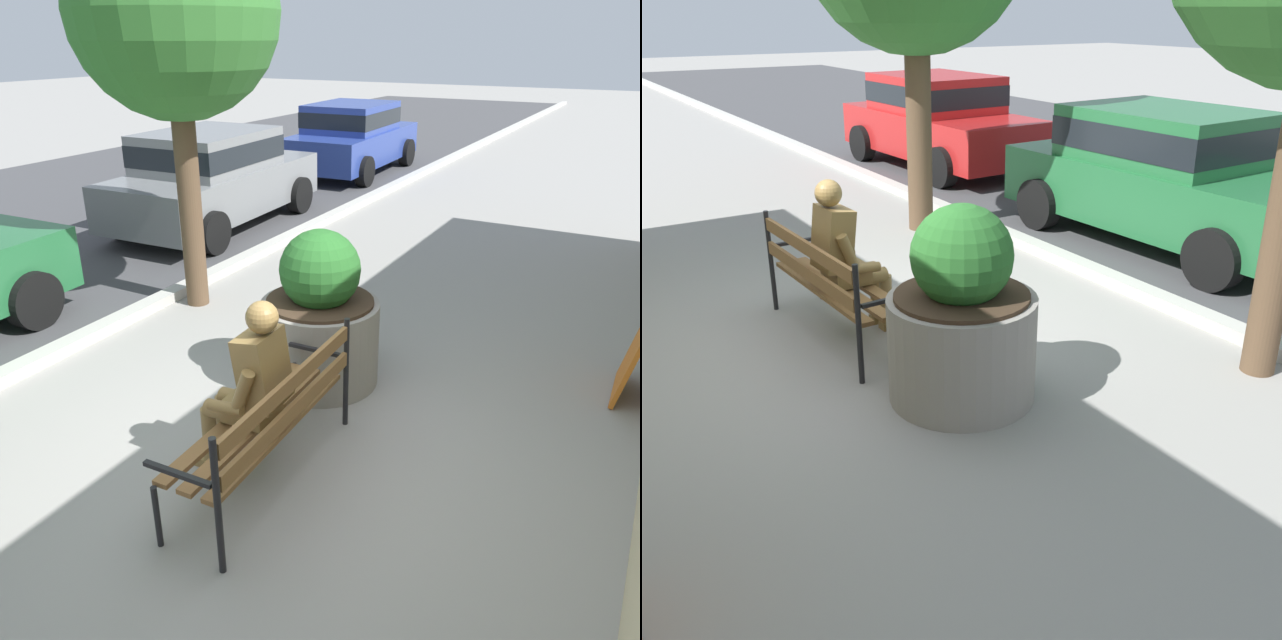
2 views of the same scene
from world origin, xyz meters
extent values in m
plane|color=gray|center=(0.00, 0.00, 0.00)|extent=(80.00, 80.00, 0.00)
cube|color=#B2AFA8|center=(0.00, 2.90, 0.06)|extent=(60.00, 0.20, 0.12)
cube|color=brown|center=(-0.12, -0.11, 0.45)|extent=(1.70, 0.17, 0.04)
cube|color=brown|center=(-0.13, 0.07, 0.45)|extent=(1.70, 0.17, 0.04)
cube|color=brown|center=(-0.14, 0.25, 0.45)|extent=(1.70, 0.17, 0.04)
cube|color=brown|center=(-0.12, -0.20, 0.62)|extent=(1.70, 0.10, 0.11)
cube|color=brown|center=(-0.12, -0.20, 0.84)|extent=(1.70, 0.10, 0.11)
cylinder|color=black|center=(-1.02, 0.24, 0.23)|extent=(0.04, 0.04, 0.45)
cylinder|color=black|center=(-1.00, -0.23, 0.47)|extent=(0.04, 0.04, 0.95)
cube|color=black|center=(-1.01, 0.04, 0.62)|extent=(0.05, 0.48, 0.03)
cylinder|color=black|center=(0.74, 0.31, 0.23)|extent=(0.04, 0.04, 0.45)
cylinder|color=black|center=(0.76, -0.16, 0.47)|extent=(0.04, 0.04, 0.95)
cube|color=black|center=(0.75, 0.11, 0.62)|extent=(0.05, 0.48, 0.03)
cube|color=olive|center=(-0.12, 0.13, 0.56)|extent=(0.35, 0.34, 0.16)
cube|color=olive|center=(-0.11, 0.03, 0.88)|extent=(0.37, 0.31, 0.55)
sphere|color=olive|center=(-0.11, 0.02, 1.26)|extent=(0.22, 0.22, 0.22)
cylinder|color=olive|center=(-0.33, 0.04, 0.83)|extent=(0.10, 0.18, 0.29)
cylinder|color=olive|center=(-0.35, 0.18, 0.66)|extent=(0.09, 0.27, 0.10)
cylinder|color=olive|center=(0.11, 0.06, 0.83)|extent=(0.10, 0.18, 0.29)
cylinder|color=olive|center=(0.11, 0.20, 0.66)|extent=(0.09, 0.27, 0.10)
cylinder|color=olive|center=(-0.21, 0.27, 0.52)|extent=(0.15, 0.37, 0.14)
cylinder|color=olive|center=(-0.22, 0.45, 0.25)|extent=(0.11, 0.11, 0.50)
cube|color=olive|center=(-0.22, 0.51, 0.04)|extent=(0.12, 0.24, 0.07)
cylinder|color=olive|center=(-0.03, 0.28, 0.52)|extent=(0.15, 0.37, 0.14)
cylinder|color=olive|center=(-0.04, 0.46, 0.25)|extent=(0.11, 0.11, 0.50)
cube|color=olive|center=(-0.04, 0.52, 0.04)|extent=(0.12, 0.24, 0.07)
cube|color=olive|center=(0.08, 0.56, 0.08)|extent=(0.29, 0.19, 0.16)
cylinder|color=gray|center=(1.32, 0.38, 0.38)|extent=(1.07, 1.07, 0.77)
cylinder|color=#38281C|center=(1.32, 0.38, 0.78)|extent=(0.96, 0.96, 0.03)
sphere|color=#235B23|center=(1.32, 0.38, 1.07)|extent=(0.71, 0.71, 0.71)
cylinder|color=brown|center=(-2.64, 2.26, 1.24)|extent=(0.31, 0.31, 2.48)
cube|color=#B21E1E|center=(-5.80, 4.44, 0.61)|extent=(4.17, 1.87, 0.70)
cube|color=#B21E1E|center=(-5.95, 4.43, 1.26)|extent=(2.20, 1.65, 0.60)
cube|color=black|center=(-5.95, 4.43, 1.26)|extent=(2.21, 1.67, 0.33)
cylinder|color=black|center=(-4.50, 5.34, 0.32)|extent=(0.65, 0.25, 0.64)
cylinder|color=black|center=(-4.43, 3.64, 0.32)|extent=(0.65, 0.25, 0.64)
cylinder|color=black|center=(-7.17, 5.23, 0.32)|extent=(0.65, 0.25, 0.64)
cylinder|color=black|center=(-7.09, 3.53, 0.32)|extent=(0.65, 0.25, 0.64)
cube|color=#236638|center=(-0.53, 4.44, 0.61)|extent=(4.17, 1.87, 0.70)
cube|color=#236638|center=(-0.68, 4.43, 1.26)|extent=(2.20, 1.65, 0.60)
cube|color=black|center=(-0.68, 4.43, 1.26)|extent=(2.21, 1.67, 0.33)
cylinder|color=black|center=(0.84, 3.64, 0.32)|extent=(0.65, 0.25, 0.64)
cylinder|color=black|center=(-1.90, 5.23, 0.32)|extent=(0.65, 0.25, 0.64)
cylinder|color=black|center=(-1.83, 3.53, 0.32)|extent=(0.65, 0.25, 0.64)
camera|label=1|loc=(-3.20, -2.10, 2.92)|focal=35.46mm
camera|label=2|loc=(5.24, -2.10, 2.63)|focal=40.44mm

